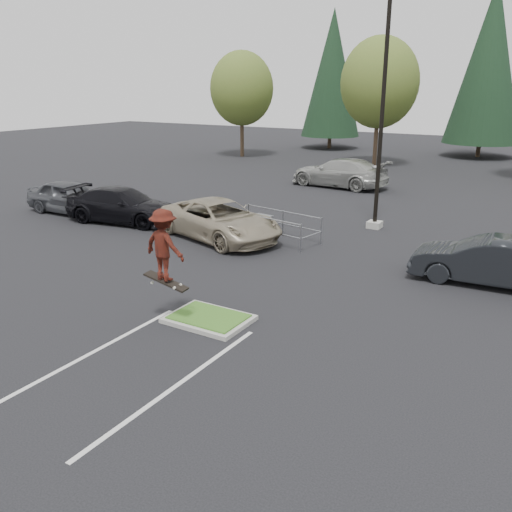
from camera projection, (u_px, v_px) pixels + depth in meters
The scene contains 15 objects.
ground at pixel (209, 321), 14.81m from camera, with size 120.00×120.00×0.00m, color black.
grass_median at pixel (209, 319), 14.79m from camera, with size 2.20×1.60×0.16m.
stall_lines at pixel (273, 256), 20.39m from camera, with size 22.62×17.60×0.01m.
light_pole at pixel (381, 124), 22.97m from camera, with size 0.70×0.60×10.12m.
decid_a at pixel (242, 91), 46.46m from camera, with size 5.44×5.44×8.91m.
decid_b at pixel (379, 86), 40.83m from camera, with size 5.89×5.89×9.64m.
conif_a at pixel (332, 74), 52.16m from camera, with size 5.72×5.72×13.00m.
conif_b at pixel (489, 63), 45.46m from camera, with size 6.38×6.38×14.50m.
cart_corral at pixel (265, 221), 22.63m from camera, with size 4.14×2.08×1.12m.
skateboarder at pixel (164, 246), 14.12m from camera, with size 1.29×0.80×2.15m.
car_l_tan at pixel (219, 219), 22.49m from camera, with size 2.69×5.82×1.62m, color gray.
car_l_black at pixel (122, 205), 25.19m from camera, with size 2.24×5.51×1.60m, color black.
car_l_grey at pixel (70, 197), 26.91m from camera, with size 1.92×4.78×1.63m, color #46484D.
car_r_charc at pixel (487, 261), 17.37m from camera, with size 1.64×4.69×1.55m, color black.
car_far_silver at pixel (340, 173), 33.77m from camera, with size 2.49×6.12×1.78m, color #ABABA6.
Camera 1 is at (8.10, -10.95, 6.21)m, focal length 38.00 mm.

